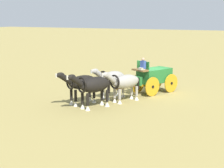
{
  "coord_description": "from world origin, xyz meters",
  "views": [
    {
      "loc": [
        24.79,
        8.26,
        5.73
      ],
      "look_at": [
        3.91,
        -1.64,
        1.2
      ],
      "focal_mm": 56.96,
      "sensor_mm": 36.0,
      "label": 1
    }
  ],
  "objects_px": {
    "draft_horse_rear_near": "(124,82)",
    "draft_horse_lead_near": "(93,86)",
    "show_wagon": "(153,76)",
    "draft_horse_rear_off": "(112,79)",
    "draft_horse_lead_off": "(81,83)"
  },
  "relations": [
    {
      "from": "draft_horse_rear_near",
      "to": "draft_horse_lead_near",
      "type": "height_order",
      "value": "draft_horse_lead_near"
    },
    {
      "from": "show_wagon",
      "to": "draft_horse_lead_near",
      "type": "relative_size",
      "value": 1.76
    },
    {
      "from": "show_wagon",
      "to": "draft_horse_rear_near",
      "type": "xyz_separation_m",
      "value": [
        3.42,
        -0.85,
        0.07
      ]
    },
    {
      "from": "draft_horse_rear_near",
      "to": "draft_horse_rear_off",
      "type": "distance_m",
      "value": 1.3
    },
    {
      "from": "draft_horse_rear_near",
      "to": "draft_horse_lead_near",
      "type": "distance_m",
      "value": 2.59
    },
    {
      "from": "draft_horse_rear_near",
      "to": "draft_horse_rear_off",
      "type": "relative_size",
      "value": 1.07
    },
    {
      "from": "show_wagon",
      "to": "draft_horse_rear_near",
      "type": "bearing_deg",
      "value": -13.99
    },
    {
      "from": "draft_horse_rear_near",
      "to": "draft_horse_lead_near",
      "type": "relative_size",
      "value": 1.0
    },
    {
      "from": "show_wagon",
      "to": "draft_horse_rear_off",
      "type": "bearing_deg",
      "value": -35.28
    },
    {
      "from": "draft_horse_rear_near",
      "to": "draft_horse_lead_off",
      "type": "distance_m",
      "value": 2.91
    },
    {
      "from": "draft_horse_lead_off",
      "to": "show_wagon",
      "type": "bearing_deg",
      "value": 149.3
    },
    {
      "from": "show_wagon",
      "to": "draft_horse_lead_off",
      "type": "relative_size",
      "value": 1.81
    },
    {
      "from": "draft_horse_rear_near",
      "to": "show_wagon",
      "type": "bearing_deg",
      "value": 166.01
    },
    {
      "from": "draft_horse_rear_near",
      "to": "draft_horse_lead_off",
      "type": "relative_size",
      "value": 1.03
    },
    {
      "from": "draft_horse_rear_off",
      "to": "draft_horse_lead_near",
      "type": "relative_size",
      "value": 0.93
    }
  ]
}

